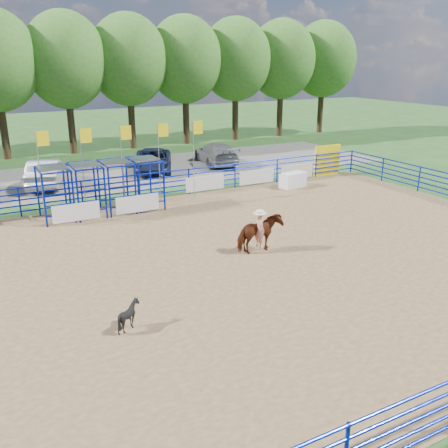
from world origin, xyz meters
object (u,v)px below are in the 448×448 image
Objects in this scene: horse_and_rider at (260,231)px; car_c at (153,160)px; car_d at (216,154)px; calf at (129,315)px; announcer_table at (293,180)px; car_b at (46,173)px.

car_c is at bearing 84.61° from horse_and_rider.
car_d is at bearing 68.38° from horse_and_rider.
car_d is at bearing -26.25° from calf.
announcer_table is 0.31× the size of car_c.
car_b is at bearing -150.94° from car_c.
horse_and_rider is 17.32m from car_d.
horse_and_rider is 16.19m from car_c.
horse_and_rider reaches higher than calf.
announcer_table is 14.89m from car_b.
car_d is (6.38, 16.10, -0.11)m from horse_and_rider.
horse_and_rider reaches higher than car_c.
announcer_table is 10.80m from horse_and_rider.
car_b reaches higher than car_c.
car_c is (1.52, 16.12, -0.16)m from horse_and_rider.
announcer_table is at bearing -43.57° from calf.
calf is (-13.77, -11.22, -0.01)m from announcer_table.
car_b is at bearing 4.75° from calf.
car_c is 4.86m from car_d.
car_d is (12.02, 0.84, -0.05)m from car_b.
car_c is (-5.80, 8.19, 0.29)m from announcer_table.
car_d is at bearing 96.54° from announcer_table.
announcer_table reaches higher than calf.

